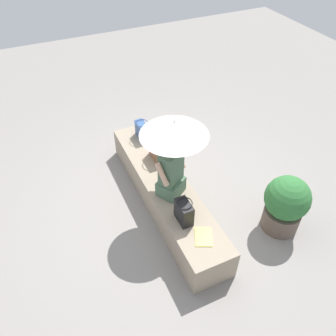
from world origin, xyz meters
name	(u,v)px	position (x,y,z in m)	size (l,w,h in m)	color
ground_plane	(165,204)	(0.00, 0.00, 0.00)	(14.00, 14.00, 0.00)	gray
stone_bench	(165,193)	(0.00, 0.00, 0.23)	(2.93, 0.59, 0.47)	gray
person_seated	(171,171)	(-0.22, 0.02, 0.86)	(0.42, 0.50, 0.90)	#47664C
parasol	(174,128)	(-0.15, -0.05, 1.47)	(0.86, 0.86, 1.13)	#B7B7BC
handbag_black	(184,212)	(-0.73, 0.07, 0.62)	(0.27, 0.20, 0.32)	black
tote_bag_canvas	(157,149)	(0.52, -0.10, 0.63)	(0.32, 0.23, 0.33)	brown
shoulder_bag_spare	(142,130)	(1.11, -0.08, 0.61)	(0.29, 0.21, 0.28)	#335184
magazine	(203,237)	(-1.06, -0.02, 0.47)	(0.28, 0.20, 0.01)	#EAE04C
planter_near	(286,204)	(-1.04, -1.28, 0.46)	(0.60, 0.60, 0.87)	brown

